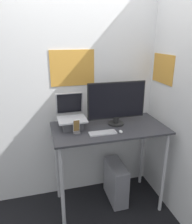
# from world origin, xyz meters

# --- Properties ---
(ground_plane) EXTENTS (12.00, 12.00, 0.00)m
(ground_plane) POSITION_xyz_m (0.00, 0.00, 0.00)
(ground_plane) COLOR black
(wall_back) EXTENTS (6.00, 0.06, 2.60)m
(wall_back) POSITION_xyz_m (-0.00, 0.70, 1.30)
(wall_back) COLOR silver
(wall_back) RESTS_ON ground_plane
(wall_side_right) EXTENTS (0.06, 6.00, 2.60)m
(wall_side_right) POSITION_xyz_m (0.68, 0.00, 1.30)
(wall_side_right) COLOR silver
(wall_side_right) RESTS_ON ground_plane
(desk) EXTENTS (1.19, 0.62, 0.99)m
(desk) POSITION_xyz_m (0.00, 0.31, 0.84)
(desk) COLOR #333338
(desk) RESTS_ON ground_plane
(laptop) EXTENTS (0.29, 0.30, 0.35)m
(laptop) POSITION_xyz_m (-0.38, 0.39, 1.08)
(laptop) COLOR #4C4C51
(laptop) RESTS_ON desk
(monitor) EXTENTS (0.62, 0.17, 0.47)m
(monitor) POSITION_xyz_m (0.09, 0.36, 1.22)
(monitor) COLOR black
(monitor) RESTS_ON desk
(keyboard) EXTENTS (0.27, 0.10, 0.02)m
(keyboard) POSITION_xyz_m (-0.11, 0.17, 1.00)
(keyboard) COLOR silver
(keyboard) RESTS_ON desk
(mouse) EXTENTS (0.03, 0.05, 0.02)m
(mouse) POSITION_xyz_m (0.07, 0.14, 1.00)
(mouse) COLOR white
(mouse) RESTS_ON desk
(cell_phone) EXTENTS (0.07, 0.07, 0.15)m
(cell_phone) POSITION_xyz_m (-0.36, 0.22, 1.03)
(cell_phone) COLOR #4C4C51
(cell_phone) RESTS_ON desk
(computer_tower) EXTENTS (0.17, 0.43, 0.48)m
(computer_tower) POSITION_xyz_m (0.12, 0.36, 0.24)
(computer_tower) COLOR gray
(computer_tower) RESTS_ON ground_plane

